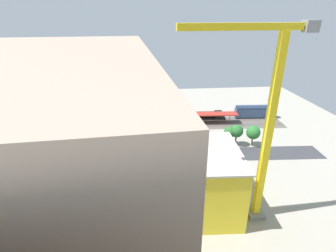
{
  "coord_description": "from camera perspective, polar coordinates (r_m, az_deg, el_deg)",
  "views": [
    {
      "loc": [
        10.5,
        79.61,
        42.39
      ],
      "look_at": [
        3.08,
        2.29,
        9.12
      ],
      "focal_mm": 28.22,
      "sensor_mm": 36.0,
      "label": 1
    }
  ],
  "objects": [
    {
      "name": "street_tree_3",
      "position": [
        88.79,
        -0.98,
        -1.98
      ],
      "size": [
        5.3,
        5.3,
        7.31
      ],
      "color": "brown",
      "rests_on": "ground"
    },
    {
      "name": "construction_building",
      "position": [
        61.7,
        -3.19,
        -11.75
      ],
      "size": [
        39.17,
        21.12,
        14.19
      ],
      "primitive_type": "cube",
      "rotation": [
        0.0,
        0.0,
        -0.05
      ],
      "color": "yellow",
      "rests_on": "ground"
    },
    {
      "name": "ground_plane",
      "position": [
        90.81,
        1.81,
        -4.66
      ],
      "size": [
        150.66,
        150.66,
        0.0
      ],
      "primitive_type": "plane",
      "color": "#9E998C",
      "rests_on": "ground"
    },
    {
      "name": "parked_car_1",
      "position": [
        84.36,
        8.38,
        -6.68
      ],
      "size": [
        4.61,
        1.93,
        1.64
      ],
      "color": "black",
      "rests_on": "ground"
    },
    {
      "name": "platform_canopy_near",
      "position": [
        100.88,
        -6.62,
        0.57
      ],
      "size": [
        48.88,
        6.93,
        4.1
      ],
      "color": "#A82D23",
      "rests_on": "ground"
    },
    {
      "name": "tower_crane",
      "position": [
        53.79,
        19.89,
        1.59
      ],
      "size": [
        24.33,
        3.6,
        41.36
      ],
      "color": "gray",
      "rests_on": "ground"
    },
    {
      "name": "box_truck_0",
      "position": [
        77.29,
        4.39,
        -8.57
      ],
      "size": [
        9.31,
        3.45,
        3.69
      ],
      "color": "black",
      "rests_on": "ground"
    },
    {
      "name": "parked_car_4",
      "position": [
        82.43,
        -8.52,
        -7.42
      ],
      "size": [
        4.75,
        2.2,
        1.78
      ],
      "color": "black",
      "rests_on": "ground"
    },
    {
      "name": "construction_roof_slab",
      "position": [
        57.84,
        -3.34,
        -5.82
      ],
      "size": [
        39.8,
        21.75,
        0.4
      ],
      "primitive_type": "cube",
      "rotation": [
        0.0,
        0.0,
        -0.05
      ],
      "color": "#B7B2A8",
      "rests_on": "construction_building"
    },
    {
      "name": "rail_bed",
      "position": [
        110.23,
        0.41,
        0.57
      ],
      "size": [
        94.75,
        18.64,
        0.01
      ],
      "primitive_type": "cube",
      "rotation": [
        0.0,
        0.0,
        -0.05
      ],
      "color": "#5B544C",
      "rests_on": "ground"
    },
    {
      "name": "passenger_coach",
      "position": [
        121.28,
        18.37,
        3.07
      ],
      "size": [
        18.01,
        3.89,
        5.91
      ],
      "color": "black",
      "rests_on": "ground"
    },
    {
      "name": "parked_car_2",
      "position": [
        82.81,
        2.52,
        -7.03
      ],
      "size": [
        4.5,
        2.1,
        1.69
      ],
      "color": "black",
      "rests_on": "ground"
    },
    {
      "name": "parked_car_0",
      "position": [
        86.94,
        13.18,
        -6.13
      ],
      "size": [
        4.42,
        1.94,
        1.61
      ],
      "color": "black",
      "rests_on": "ground"
    },
    {
      "name": "platform_canopy_far",
      "position": [
        108.19,
        -0.13,
        2.46
      ],
      "size": [
        58.07,
        7.5,
        4.34
      ],
      "color": "#A82D23",
      "rests_on": "ground"
    },
    {
      "name": "street_tree_4",
      "position": [
        93.15,
        13.19,
        -1.31
      ],
      "size": [
        4.05,
        4.05,
        6.82
      ],
      "color": "brown",
      "rests_on": "ground"
    },
    {
      "name": "traffic_light",
      "position": [
        90.07,
        7.51,
        -2.11
      ],
      "size": [
        0.5,
        0.36,
        6.34
      ],
      "color": "#333333",
      "rests_on": "ground"
    },
    {
      "name": "street_tree_0",
      "position": [
        94.74,
        17.93,
        -1.32
      ],
      "size": [
        4.78,
        4.78,
        7.32
      ],
      "color": "brown",
      "rests_on": "ground"
    },
    {
      "name": "parked_car_3",
      "position": [
        82.02,
        -2.71,
        -7.34
      ],
      "size": [
        4.53,
        2.08,
        1.76
      ],
      "color": "black",
      "rests_on": "ground"
    },
    {
      "name": "street_asphalt",
      "position": [
        86.25,
        2.24,
        -6.27
      ],
      "size": [
        94.5,
        13.92,
        0.01
      ],
      "primitive_type": "cube",
      "rotation": [
        0.0,
        0.0,
        -0.05
      ],
      "color": "#38383D",
      "rests_on": "ground"
    },
    {
      "name": "track_rails",
      "position": [
        110.16,
        0.41,
        0.65
      ],
      "size": [
        94.04,
        12.21,
        0.12
      ],
      "color": "#9E9EA8",
      "rests_on": "ground"
    },
    {
      "name": "street_tree_2",
      "position": [
        93.21,
        14.62,
        -1.08
      ],
      "size": [
        4.4,
        4.4,
        7.52
      ],
      "color": "brown",
      "rests_on": "ground"
    },
    {
      "name": "street_tree_1",
      "position": [
        89.3,
        -15.48,
        -3.0
      ],
      "size": [
        4.57,
        4.57,
        6.56
      ],
      "color": "brown",
      "rests_on": "ground"
    },
    {
      "name": "locomotive",
      "position": [
        114.93,
        8.52,
        2.25
      ],
      "size": [
        15.76,
        3.51,
        5.08
      ],
      "color": "black",
      "rests_on": "ground"
    }
  ]
}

